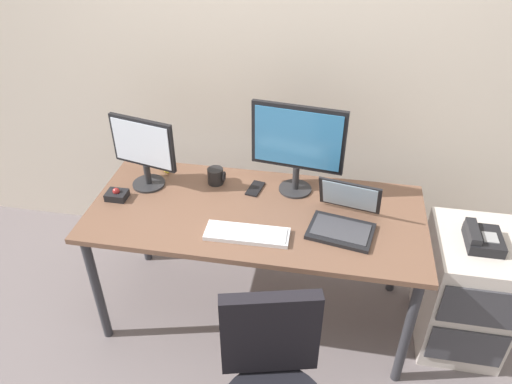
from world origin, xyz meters
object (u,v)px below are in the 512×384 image
at_px(banana, 165,165).
at_px(keyboard, 247,234).
at_px(monitor_side, 143,149).
at_px(monitor_main, 298,143).
at_px(coffee_mug, 216,176).
at_px(laptop, 344,218).
at_px(cell_phone, 255,189).
at_px(desk_phone, 482,239).
at_px(file_cabinet, 464,291).
at_px(trackball_mouse, 117,195).

bearing_deg(banana, keyboard, -41.45).
height_order(monitor_side, banana, monitor_side).
relative_size(monitor_main, coffee_mug, 5.10).
xyz_separation_m(laptop, cell_phone, (-0.49, 0.24, -0.05)).
relative_size(keyboard, coffee_mug, 4.17).
xyz_separation_m(desk_phone, monitor_main, (-0.95, 0.21, 0.33)).
bearing_deg(file_cabinet, desk_phone, -116.78).
distance_m(laptop, coffee_mug, 0.76).
xyz_separation_m(monitor_side, coffee_mug, (0.37, 0.08, -0.18)).
height_order(monitor_side, trackball_mouse, monitor_side).
bearing_deg(monitor_side, file_cabinet, -3.30).
bearing_deg(monitor_main, banana, 173.03).
bearing_deg(trackball_mouse, banana, 65.89).
relative_size(laptop, cell_phone, 2.55).
xyz_separation_m(keyboard, banana, (-0.59, 0.52, 0.01)).
distance_m(desk_phone, cell_phone, 1.18).
distance_m(desk_phone, trackball_mouse, 1.88).
bearing_deg(laptop, monitor_side, 170.58).
bearing_deg(keyboard, monitor_side, 151.73).
xyz_separation_m(laptop, banana, (-1.05, 0.37, -0.03)).
bearing_deg(keyboard, monitor_main, 66.60).
bearing_deg(laptop, desk_phone, 5.12).
bearing_deg(monitor_side, cell_phone, 5.72).
height_order(file_cabinet, cell_phone, cell_phone).
bearing_deg(trackball_mouse, keyboard, -13.79).
xyz_separation_m(coffee_mug, banana, (-0.34, 0.10, -0.03)).
bearing_deg(cell_phone, banana, 177.91).
relative_size(desk_phone, keyboard, 0.48).
relative_size(file_cabinet, cell_phone, 4.88).
xyz_separation_m(trackball_mouse, cell_phone, (0.72, 0.21, -0.02)).
bearing_deg(coffee_mug, banana, 162.94).
distance_m(desk_phone, coffee_mug, 1.41).
bearing_deg(coffee_mug, cell_phone, -6.32).
height_order(monitor_main, keyboard, monitor_main).
bearing_deg(desk_phone, trackball_mouse, -178.94).
height_order(file_cabinet, monitor_side, monitor_side).
distance_m(trackball_mouse, banana, 0.37).
relative_size(file_cabinet, desk_phone, 3.47).
xyz_separation_m(file_cabinet, trackball_mouse, (-1.89, -0.05, 0.44)).
bearing_deg(banana, desk_phone, -10.04).
distance_m(monitor_side, cell_phone, 0.64).
relative_size(desk_phone, laptop, 0.55).
xyz_separation_m(file_cabinet, keyboard, (-1.15, -0.23, 0.43)).
bearing_deg(monitor_side, laptop, -9.42).
relative_size(keyboard, trackball_mouse, 3.75).
bearing_deg(trackball_mouse, desk_phone, 1.06).
relative_size(coffee_mug, banana, 0.52).
height_order(laptop, cell_phone, laptop).
bearing_deg(coffee_mug, keyboard, -58.48).
distance_m(coffee_mug, banana, 0.35).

